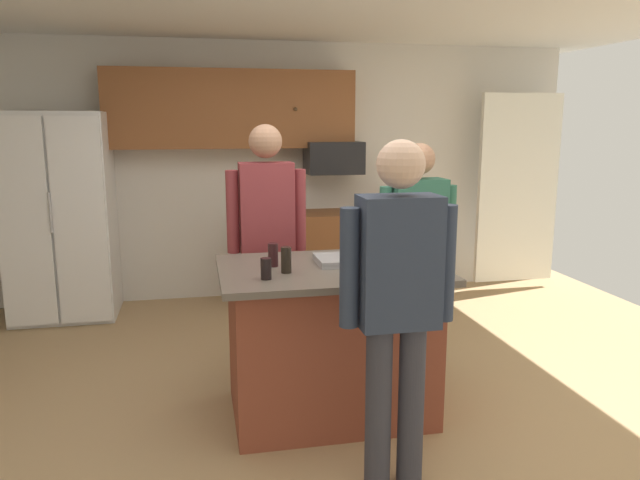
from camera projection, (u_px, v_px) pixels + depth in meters
name	position (u px, v px, depth m)	size (l,w,h in m)	color
floor	(329.00, 411.00, 3.81)	(7.04, 7.04, 0.00)	tan
back_wall	(271.00, 171.00, 6.26)	(6.40, 0.10, 2.60)	silver
french_door_window_panel	(518.00, 189.00, 6.42)	(0.90, 0.06, 2.00)	white
cabinet_run_upper	(232.00, 109.00, 5.86)	(2.40, 0.38, 0.75)	brown
cabinet_run_lower	(334.00, 255.00, 6.23)	(1.80, 0.63, 0.90)	brown
refrigerator	(61.00, 217.00, 5.52)	(0.91, 0.76, 1.89)	white
microwave_over_range	(334.00, 158.00, 6.06)	(0.56, 0.40, 0.32)	black
kitchen_island	(330.00, 340.00, 3.72)	(1.33, 0.95, 0.94)	brown
person_host_foreground	(398.00, 293.00, 2.86)	(0.57, 0.23, 1.72)	#383842
person_elder_center	(417.00, 242.00, 4.30)	(0.57, 0.22, 1.66)	#4C5166
person_guest_by_door	(267.00, 230.00, 4.31)	(0.57, 0.24, 1.79)	tan
glass_dark_ale	(286.00, 260.00, 3.47)	(0.06, 0.06, 0.15)	black
glass_pilsner	(407.00, 262.00, 3.38)	(0.07, 0.07, 0.16)	black
tumbler_amber	(266.00, 269.00, 3.33)	(0.06, 0.06, 0.12)	black
glass_short_whisky	(273.00, 255.00, 3.62)	(0.06, 0.06, 0.14)	black
serving_tray	(352.00, 259.00, 3.72)	(0.44, 0.30, 0.04)	#B7B7BC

